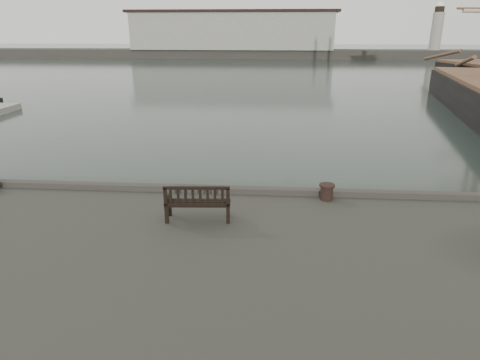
# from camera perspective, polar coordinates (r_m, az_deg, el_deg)

# --- Properties ---
(ground) EXTENTS (400.00, 400.00, 0.00)m
(ground) POSITION_cam_1_polar(r_m,az_deg,el_deg) (14.04, -4.95, -7.30)
(ground) COLOR black
(ground) RESTS_ON ground
(breakwater) EXTENTS (140.00, 9.50, 12.20)m
(breakwater) POSITION_cam_1_polar(r_m,az_deg,el_deg) (104.60, 0.92, 18.28)
(breakwater) COLOR #383530
(breakwater) RESTS_ON ground
(bench) EXTENTS (1.72, 0.70, 0.97)m
(bench) POSITION_cam_1_polar(r_m,az_deg,el_deg) (11.24, -5.62, -3.84)
(bench) COLOR black
(bench) RESTS_ON quay
(bollard_right) EXTENTS (0.56, 0.56, 0.48)m
(bollard_right) POSITION_cam_1_polar(r_m,az_deg,el_deg) (12.78, 11.48, -1.58)
(bollard_right) COLOR black
(bollard_right) RESTS_ON quay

